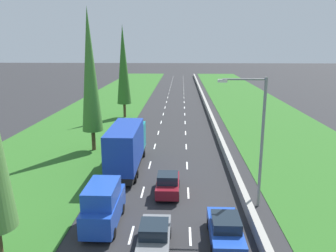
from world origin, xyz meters
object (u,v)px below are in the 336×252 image
at_px(blue_box_truck_left_lane, 127,146).
at_px(blue_van_left_lane, 103,205).
at_px(street_light_mast, 257,134).
at_px(poplar_tree_second, 90,71).
at_px(poplar_tree_third, 123,65).
at_px(maroon_hatchback_centre_lane, 168,184).
at_px(blue_sedan_right_lane, 225,229).
at_px(grey_hatchback_centre_lane, 154,236).

bearing_deg(blue_box_truck_left_lane, blue_van_left_lane, -89.54).
xyz_separation_m(blue_box_truck_left_lane, street_light_mast, (9.94, -6.80, 3.05)).
height_order(poplar_tree_second, street_light_mast, poplar_tree_second).
height_order(blue_van_left_lane, poplar_tree_third, poplar_tree_third).
xyz_separation_m(blue_box_truck_left_lane, poplar_tree_second, (-4.48, 5.51, 6.25)).
relative_size(maroon_hatchback_centre_lane, poplar_tree_third, 0.28).
relative_size(blue_sedan_right_lane, street_light_mast, 0.50).
relative_size(blue_van_left_lane, street_light_mast, 0.54).
bearing_deg(grey_hatchback_centre_lane, blue_sedan_right_lane, 12.76).
bearing_deg(poplar_tree_second, blue_van_left_lane, -73.47).
distance_m(poplar_tree_second, poplar_tree_third, 16.91).
bearing_deg(poplar_tree_third, maroon_hatchback_centre_lane, -74.16).
relative_size(grey_hatchback_centre_lane, blue_box_truck_left_lane, 0.41).
bearing_deg(street_light_mast, blue_box_truck_left_lane, 145.65).
relative_size(poplar_tree_second, street_light_mast, 1.64).
bearing_deg(blue_van_left_lane, blue_box_truck_left_lane, 90.46).
relative_size(grey_hatchback_centre_lane, maroon_hatchback_centre_lane, 1.00).
xyz_separation_m(blue_sedan_right_lane, poplar_tree_second, (-11.88, 16.96, 7.62)).
xyz_separation_m(blue_sedan_right_lane, street_light_mast, (2.54, 4.65, 4.42)).
height_order(poplar_tree_second, poplar_tree_third, poplar_tree_second).
height_order(blue_box_truck_left_lane, poplar_tree_second, poplar_tree_second).
height_order(poplar_tree_third, street_light_mast, poplar_tree_third).
xyz_separation_m(blue_van_left_lane, blue_box_truck_left_lane, (-0.08, 9.84, 0.78)).
bearing_deg(maroon_hatchback_centre_lane, blue_van_left_lane, -129.16).
bearing_deg(blue_sedan_right_lane, grey_hatchback_centre_lane, -167.24).
bearing_deg(grey_hatchback_centre_lane, street_light_mast, 40.46).
distance_m(blue_van_left_lane, maroon_hatchback_centre_lane, 6.06).
relative_size(maroon_hatchback_centre_lane, street_light_mast, 0.43).
height_order(blue_sedan_right_lane, poplar_tree_third, poplar_tree_third).
height_order(grey_hatchback_centre_lane, blue_box_truck_left_lane, blue_box_truck_left_lane).
bearing_deg(blue_box_truck_left_lane, grey_hatchback_centre_lane, -74.42).
xyz_separation_m(blue_sedan_right_lane, maroon_hatchback_centre_lane, (-3.52, 6.28, 0.02)).
distance_m(maroon_hatchback_centre_lane, poplar_tree_second, 15.55).
bearing_deg(poplar_tree_second, grey_hatchback_centre_lane, -66.08).
relative_size(grey_hatchback_centre_lane, blue_sedan_right_lane, 0.87).
height_order(maroon_hatchback_centre_lane, street_light_mast, street_light_mast).
relative_size(blue_box_truck_left_lane, street_light_mast, 1.04).
bearing_deg(poplar_tree_third, street_light_mast, -64.59).
height_order(blue_sedan_right_lane, blue_box_truck_left_lane, blue_box_truck_left_lane).
height_order(grey_hatchback_centre_lane, street_light_mast, street_light_mast).
height_order(grey_hatchback_centre_lane, poplar_tree_second, poplar_tree_second).
xyz_separation_m(grey_hatchback_centre_lane, poplar_tree_second, (-7.92, 17.85, 7.60)).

